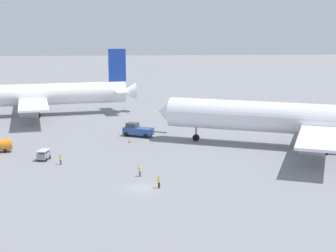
% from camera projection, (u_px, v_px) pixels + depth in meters
% --- Properties ---
extents(ground_plane, '(600.00, 600.00, 0.00)m').
position_uv_depth(ground_plane, '(143.00, 188.00, 70.65)').
color(ground_plane, gray).
extents(airliner_at_gate_left, '(55.97, 41.10, 16.13)m').
position_uv_depth(airliner_at_gate_left, '(24.00, 95.00, 124.36)').
color(airliner_at_gate_left, white).
rests_on(airliner_at_gate_left, ground).
extents(airliner_being_pushed, '(54.27, 39.91, 15.98)m').
position_uv_depth(airliner_being_pushed, '(309.00, 120.00, 91.78)').
color(airliner_being_pushed, white).
rests_on(airliner_being_pushed, ground).
extents(pushback_tug, '(8.78, 5.32, 2.99)m').
position_uv_depth(pushback_tug, '(138.00, 130.00, 103.04)').
color(pushback_tug, '#2D4C8C').
rests_on(pushback_tug, ground).
extents(gse_baggage_cart_trailing, '(2.15, 3.01, 1.71)m').
position_uv_depth(gse_baggage_cart_trailing, '(44.00, 155.00, 85.16)').
color(gse_baggage_cart_trailing, gray).
rests_on(gse_baggage_cart_trailing, ground).
extents(ground_crew_marshaller_foreground, '(0.48, 0.36, 1.63)m').
position_uv_depth(ground_crew_marshaller_foreground, '(140.00, 171.00, 75.95)').
color(ground_crew_marshaller_foreground, '#4C4C51').
rests_on(ground_crew_marshaller_foreground, ground).
extents(ground_crew_wing_walker_right, '(0.41, 0.43, 1.66)m').
position_uv_depth(ground_crew_wing_walker_right, '(61.00, 159.00, 82.35)').
color(ground_crew_wing_walker_right, '#4C4C51').
rests_on(ground_crew_wing_walker_right, ground).
extents(ground_crew_ramp_agent_by_cones, '(0.42, 0.42, 1.73)m').
position_uv_depth(ground_crew_ramp_agent_by_cones, '(159.00, 182.00, 70.54)').
color(ground_crew_ramp_agent_by_cones, black).
rests_on(ground_crew_ramp_agent_by_cones, ground).
extents(traffic_cone_wingtip_starboard, '(0.44, 0.44, 0.60)m').
position_uv_depth(traffic_cone_wingtip_starboard, '(129.00, 141.00, 97.94)').
color(traffic_cone_wingtip_starboard, orange).
rests_on(traffic_cone_wingtip_starboard, ground).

